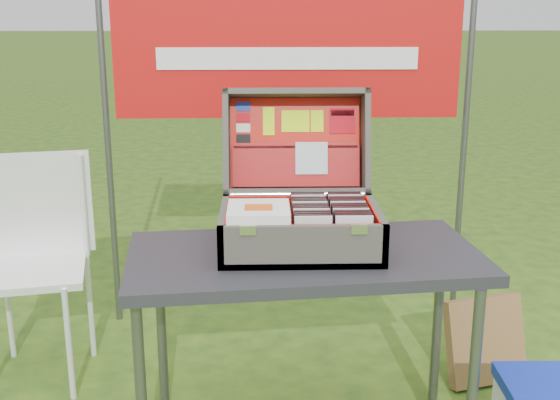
{
  "coord_description": "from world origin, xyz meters",
  "views": [
    {
      "loc": [
        -0.12,
        -2.19,
        1.54
      ],
      "look_at": [
        -0.06,
        0.1,
        0.9
      ],
      "focal_mm": 45.0,
      "sensor_mm": 36.0,
      "label": 1
    }
  ],
  "objects_px": {
    "chair": "(32,274)",
    "cardboard_box": "(485,340)",
    "table": "(304,351)",
    "suitcase": "(300,174)"
  },
  "relations": [
    {
      "from": "suitcase",
      "to": "chair",
      "type": "distance_m",
      "value": 1.27
    },
    {
      "from": "suitcase",
      "to": "chair",
      "type": "relative_size",
      "value": 0.58
    },
    {
      "from": "table",
      "to": "cardboard_box",
      "type": "distance_m",
      "value": 0.92
    },
    {
      "from": "chair",
      "to": "cardboard_box",
      "type": "distance_m",
      "value": 1.91
    },
    {
      "from": "table",
      "to": "cardboard_box",
      "type": "relative_size",
      "value": 3.24
    },
    {
      "from": "cardboard_box",
      "to": "suitcase",
      "type": "bearing_deg",
      "value": -173.19
    },
    {
      "from": "table",
      "to": "suitcase",
      "type": "bearing_deg",
      "value": 93.6
    },
    {
      "from": "cardboard_box",
      "to": "chair",
      "type": "bearing_deg",
      "value": 161.46
    },
    {
      "from": "suitcase",
      "to": "chair",
      "type": "bearing_deg",
      "value": 158.83
    },
    {
      "from": "chair",
      "to": "cardboard_box",
      "type": "height_order",
      "value": "chair"
    }
  ]
}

